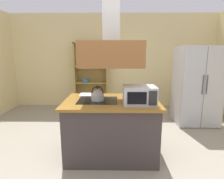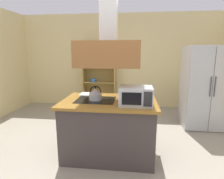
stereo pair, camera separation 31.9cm
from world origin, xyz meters
The scene contains 9 objects.
ground_plane centered at (0.00, 0.00, 0.00)m, with size 7.80×7.80×0.00m, color gray.
wall_back centered at (0.00, 3.00, 1.35)m, with size 6.00×0.12×2.70m, color beige.
kitchen_island centered at (0.00, 0.17, 0.45)m, with size 1.44×0.96×0.90m.
range_hood centered at (0.00, 0.17, 1.72)m, with size 0.90×0.70×1.28m.
refrigerator centered at (1.91, 1.58, 0.88)m, with size 0.90×0.77×1.76m.
dish_cabinet centered at (-0.63, 2.78, 0.84)m, with size 0.96×0.40×1.89m.
kettle centered at (-0.21, 0.17, 0.99)m, with size 0.20×0.20×0.22m.
cutting_board centered at (-0.38, 0.50, 0.91)m, with size 0.34×0.24×0.02m, color white.
microwave centered at (0.40, -0.03, 1.03)m, with size 0.46×0.35×0.26m.
Camera 1 is at (0.05, -2.62, 1.64)m, focal length 30.00 mm.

